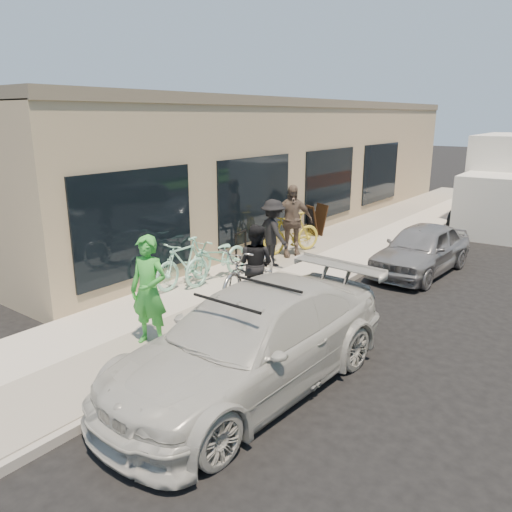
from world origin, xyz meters
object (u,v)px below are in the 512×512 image
Objects in this scene: tandem_bike at (250,271)px; sandwich_board at (315,220)px; sedan_white at (251,341)px; cruiser_bike_a at (185,262)px; bike_rack at (241,243)px; moving_truck at (509,185)px; man_standing at (255,264)px; cruiser_bike_c at (291,233)px; sedan_silver at (421,249)px; bystander_a at (273,233)px; cruiser_bike_b at (218,258)px; bystander_b at (291,221)px; woman_rider at (149,291)px.

sandwich_board is at bearing 97.96° from tandem_bike.
cruiser_bike_a is at bearing 151.09° from sedan_white.
sandwich_board reaches higher than bike_rack.
moving_truck is 4.05× the size of man_standing.
cruiser_bike_c is at bearing 99.98° from tandem_bike.
tandem_bike is at bearing 131.80° from sedan_white.
bystander_a is at bearing -141.53° from sedan_silver.
man_standing is at bearing 139.97° from bystander_a.
bystander_a reaches higher than sandwich_board.
cruiser_bike_b is (-1.51, 0.59, -0.27)m from man_standing.
man_standing is 3.87m from cruiser_bike_c.
sandwich_board is 0.15× the size of moving_truck.
moving_truck is (0.36, 14.33, 0.67)m from sedan_white.
man_standing reaches higher than tandem_bike.
bike_rack is 0.45× the size of cruiser_bike_c.
sedan_white is 6.44m from bystander_b.
tandem_bike is 1.23× the size of cruiser_bike_a.
cruiser_bike_b is (-1.26, 0.43, -0.04)m from tandem_bike.
cruiser_bike_a is (0.15, -2.12, 0.03)m from bike_rack.
sedan_silver is 1.97× the size of woman_rider.
bystander_a is at bearing 73.92° from cruiser_bike_a.
moving_truck is (4.12, 9.92, 0.74)m from bike_rack.
woman_rider is at bearing -57.00° from cruiser_bike_a.
cruiser_bike_a is at bearing -62.95° from sandwich_board.
bystander_a reaches higher than cruiser_bike_b.
sandwich_board is at bearing 88.45° from woman_rider.
sedan_white is 2.75× the size of woman_rider.
man_standing is at bearing -112.48° from bystander_b.
sandwich_board is 0.55× the size of cruiser_bike_a.
sedan_white is 4.26m from cruiser_bike_a.
bystander_a is at bearing 103.89° from tandem_bike.
moving_truck is at bearing 66.57° from woman_rider.
moving_truck is 12.13m from man_standing.
moving_truck reaches higher than tandem_bike.
tandem_bike reaches higher than bike_rack.
woman_rider is 0.91× the size of cruiser_bike_b.
moving_truck is at bearing 67.48° from bike_rack.
moving_truck reaches higher than man_standing.
cruiser_bike_b is at bearing -110.16° from moving_truck.
bystander_b is (-3.07, 5.65, 0.39)m from sedan_white.
cruiser_bike_b is (-3.27, -3.77, 0.06)m from sedan_silver.
sedan_white is at bearing 144.58° from bystander_a.
cruiser_bike_a is at bearing -110.61° from moving_truck.
cruiser_bike_b is 1.04× the size of bystander_b.
sedan_white is at bearing -41.49° from cruiser_bike_b.
cruiser_bike_a is 0.87× the size of cruiser_bike_b.
cruiser_bike_c is 1.34m from bystander_a.
bike_rack is 0.45× the size of woman_rider.
tandem_bike is 1.17× the size of cruiser_bike_c.
cruiser_bike_c is at bearing 77.81° from bystander_b.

